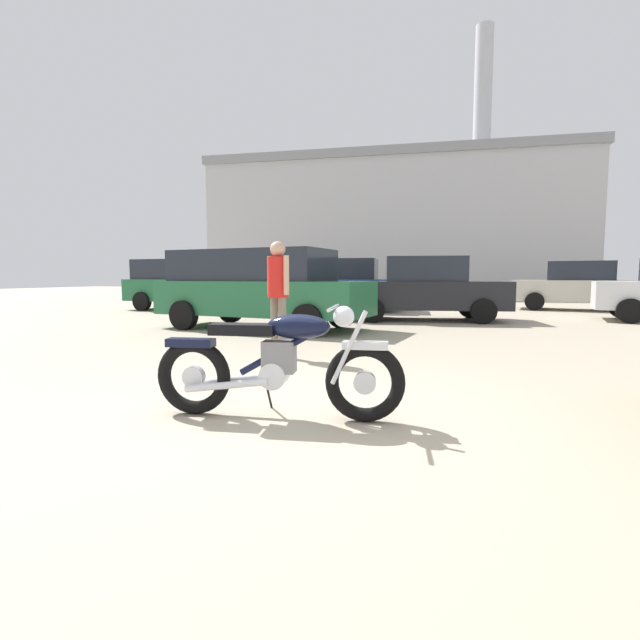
{
  "coord_description": "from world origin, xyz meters",
  "views": [
    {
      "loc": [
        1.4,
        -3.55,
        1.16
      ],
      "look_at": [
        -0.03,
        0.88,
        0.73
      ],
      "focal_mm": 26.24,
      "sensor_mm": 36.0,
      "label": 1
    }
  ],
  "objects": [
    {
      "name": "industrial_building",
      "position": [
        -3.58,
        28.63,
        4.19
      ],
      "size": [
        23.13,
        14.45,
        16.92
      ],
      "rotation": [
        0.0,
        0.0,
        0.09
      ],
      "color": "#B2B2B7",
      "rests_on": "ground_plane"
    },
    {
      "name": "bystander",
      "position": [
        -1.23,
        2.65,
        1.02
      ],
      "size": [
        0.41,
        0.3,
        1.66
      ],
      "rotation": [
        0.0,
        0.0,
        1.06
      ],
      "color": "#706656",
      "rests_on": "ground_plane"
    },
    {
      "name": "vintage_motorcycle",
      "position": [
        -0.08,
        -0.07,
        0.45
      ],
      "size": [
        2.07,
        0.63,
        0.94
      ],
      "rotation": [
        0.0,
        0.0,
        0.16
      ],
      "color": "black",
      "rests_on": "ground_plane"
    },
    {
      "name": "red_hatchback_near",
      "position": [
        -7.76,
        10.46,
        0.94
      ],
      "size": [
        4.77,
        2.11,
        1.74
      ],
      "rotation": [
        0.0,
        0.0,
        -0.04
      ],
      "color": "black",
      "rests_on": "ground_plane"
    },
    {
      "name": "dark_sedan_left",
      "position": [
        -3.06,
        5.92,
        0.94
      ],
      "size": [
        4.86,
        2.36,
        1.74
      ],
      "rotation": [
        0.0,
        0.0,
        -0.11
      ],
      "color": "black",
      "rests_on": "ground_plane"
    },
    {
      "name": "white_estate_far",
      "position": [
        0.23,
        9.09,
        0.84
      ],
      "size": [
        4.45,
        2.51,
        1.67
      ],
      "rotation": [
        0.0,
        0.0,
        3.33
      ],
      "color": "black",
      "rests_on": "ground_plane"
    },
    {
      "name": "pale_sedan_back",
      "position": [
        -3.13,
        11.63,
        0.94
      ],
      "size": [
        4.87,
        2.36,
        1.74
      ],
      "rotation": [
        0.0,
        0.0,
        0.11
      ],
      "color": "black",
      "rests_on": "ground_plane"
    },
    {
      "name": "blue_hatchback_right",
      "position": [
        4.95,
        14.47,
        0.84
      ],
      "size": [
        4.4,
        2.37,
        1.67
      ],
      "rotation": [
        0.0,
        0.0,
        -0.14
      ],
      "color": "black",
      "rests_on": "ground_plane"
    },
    {
      "name": "ground_plane",
      "position": [
        0.0,
        0.0,
        0.0
      ],
      "size": [
        80.0,
        80.0,
        0.0
      ],
      "primitive_type": "plane",
      "color": "tan"
    }
  ]
}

